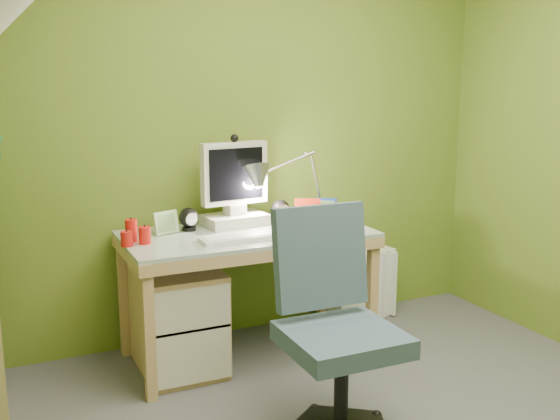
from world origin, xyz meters
name	(u,v)px	position (x,y,z in m)	size (l,w,h in m)	color
wall_back	(236,131)	(0.00, 1.60, 1.20)	(3.20, 0.01, 2.40)	olive
desk	(248,294)	(-0.09, 1.23, 0.35)	(1.30, 0.65, 0.70)	tan
monitor	(234,176)	(-0.09, 1.41, 0.97)	(0.40, 0.23, 0.55)	beige
speaker_left	(189,219)	(-0.36, 1.39, 0.76)	(0.10, 0.10, 0.13)	black
speaker_right	(281,210)	(0.18, 1.39, 0.76)	(0.10, 0.10, 0.13)	black
keyboard	(243,237)	(-0.17, 1.09, 0.71)	(0.44, 0.14, 0.02)	white
mousepad	(323,230)	(0.29, 1.09, 0.70)	(0.25, 0.18, 0.01)	orange
mouse	(323,227)	(0.29, 1.09, 0.72)	(0.12, 0.08, 0.04)	silver
amber_tumbler	(284,224)	(0.09, 1.15, 0.74)	(0.07, 0.07, 0.09)	#945C15
candle_cluster	(133,232)	(-0.69, 1.24, 0.75)	(0.15, 0.13, 0.11)	red
photo_frame_red	(307,209)	(0.33, 1.35, 0.76)	(0.15, 0.02, 0.13)	#B02C12
photo_frame_blue	(325,208)	(0.47, 1.39, 0.75)	(0.13, 0.02, 0.11)	navy
photo_frame_green	(166,223)	(-0.49, 1.37, 0.76)	(0.14, 0.02, 0.12)	#A2C98A
desk_lamp	(308,169)	(0.36, 1.41, 0.98)	(0.53, 0.23, 0.57)	silver
task_chair	(342,337)	(-0.06, 0.26, 0.47)	(0.52, 0.52, 0.93)	#394E5E
radiator	(360,284)	(0.77, 1.46, 0.22)	(0.44, 0.18, 0.44)	silver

